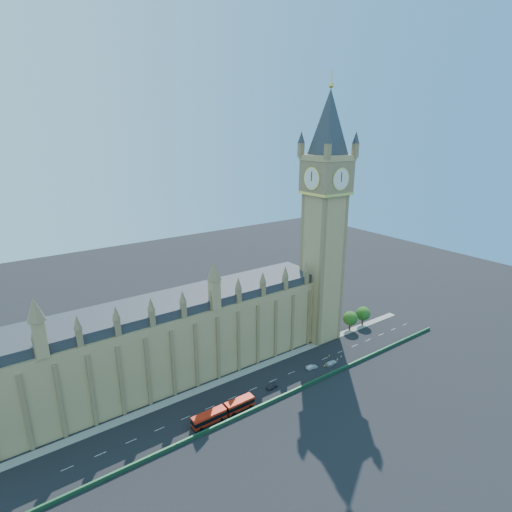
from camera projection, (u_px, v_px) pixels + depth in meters
ground at (263, 385)px, 131.36m from camera, size 400.00×400.00×0.00m
palace_westminster at (163, 342)px, 130.82m from camera, size 120.00×20.00×28.00m
elizabeth_tower at (325, 203)px, 147.13m from camera, size 20.59×20.59×105.00m
bridge_parapet at (280, 397)px, 124.13m from camera, size 160.00×0.60×1.20m
kerb_north at (247, 371)px, 138.78m from camera, size 160.00×3.00×0.16m
tree_east_near at (350, 318)px, 166.22m from camera, size 6.00×6.00×8.50m
tree_east_far at (363, 313)px, 170.60m from camera, size 6.00×6.00×8.50m
red_bus at (224, 411)px, 116.03m from camera, size 20.00×3.29×3.40m
car_grey at (272, 386)px, 129.41m from camera, size 4.22×1.94×1.40m
car_silver at (312, 367)px, 140.09m from camera, size 4.38×1.97×1.40m
car_white at (331, 363)px, 142.58m from camera, size 4.97×2.31×1.41m
cone_a at (329, 356)px, 147.72m from camera, size 0.63×0.63×0.80m
cone_b at (324, 366)px, 141.52m from camera, size 0.60×0.60×0.78m
cone_c at (337, 359)px, 145.34m from camera, size 0.58×0.58×0.79m
cone_d at (341, 356)px, 147.41m from camera, size 0.46×0.46×0.71m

